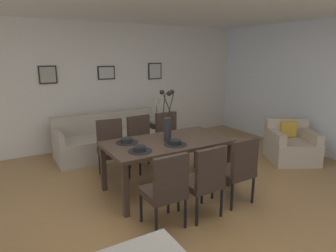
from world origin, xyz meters
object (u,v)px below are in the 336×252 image
Objects in this scene: dining_chair_near_left at (166,187)px; bowl_near_right at (127,140)px; dining_chair_mid_left at (238,168)px; armchair at (291,145)px; dining_chair_near_right at (112,145)px; side_table at (157,134)px; dining_table at (168,146)px; framed_picture_right at (155,71)px; table_lamp at (157,105)px; framed_picture_left at (48,75)px; dining_chair_far_left at (204,178)px; bowl_near_left at (140,148)px; dining_chair_far_right at (142,140)px; framed_picture_center at (106,73)px; dining_chair_mid_right at (169,136)px; bowl_far_left at (175,142)px; centerpiece_vase at (168,122)px; sofa at (110,140)px.

bowl_near_right is at bearing 90.02° from dining_chair_near_left.
bowl_near_right is at bearing 135.74° from dining_chair_mid_left.
armchair is at bearing 19.28° from dining_chair_mid_left.
dining_chair_near_right reaches higher than side_table.
dining_chair_mid_left reaches higher than bowl_near_right.
framed_picture_right is at bearing 65.59° from dining_table.
framed_picture_left is (-2.03, 0.62, 0.68)m from table_lamp.
dining_chair_far_left is 2.47× the size of framed_picture_right.
dining_chair_far_left is at bearing -53.21° from bowl_near_left.
dining_chair_far_right is at bearing 51.19° from bowl_near_right.
armchair is 3.97m from framed_picture_center.
bowl_near_right is at bearing -90.59° from dining_chair_near_right.
framed_picture_center reaches higher than bowl_near_left.
framed_picture_center is (1.16, 0.00, 0.00)m from framed_picture_left.
dining_chair_mid_right reaches higher than bowl_far_left.
centerpiece_vase is at bearing 58.64° from dining_chair_near_left.
sofa is at bearing 83.19° from dining_chair_near_left.
dining_chair_far_right is (0.55, 0.02, 0.00)m from dining_chair_near_right.
framed_picture_right reaches higher than bowl_near_left.
framed_picture_center is at bearing 144.60° from table_lamp.
dining_chair_near_left is 0.90m from bowl_far_left.
side_table is (0.85, 1.03, -0.25)m from dining_chair_far_right.
dining_chair_far_left is 1.04m from centerpiece_vase.
table_lamp is at bearing 72.66° from dining_chair_far_left.
table_lamp is at bearing 65.90° from dining_table.
dining_chair_near_right reaches higher than dining_table.
framed_picture_left is at bearing 136.47° from dining_chair_mid_right.
dining_chair_mid_right is 1.61m from bowl_near_left.
side_table is at bearing 56.84° from bowl_near_left.
bowl_near_left is 0.54m from bowl_far_left.
dining_chair_near_left and dining_chair_near_right have the same top height.
bowl_near_left is at bearing -123.16° from table_lamp.
sofa is at bearing -154.48° from framed_picture_right.
framed_picture_right is at bearing 65.59° from centerpiece_vase.
table_lamp reaches higher than side_table.
armchair is (2.04, 0.71, -0.23)m from dining_chair_mid_left.
table_lamp is at bearing -16.92° from framed_picture_left.
bowl_near_right is at bearing 158.30° from dining_table.
sofa is (0.33, 2.79, -0.23)m from dining_chair_near_left.
framed_picture_left is at bearing 114.41° from dining_table.
table_lamp is (0.87, 2.16, 0.11)m from bowl_far_left.
dining_chair_far_right is 1.85m from dining_chair_mid_left.
bowl_near_left and bowl_near_right have the same top height.
framed_picture_right reaches higher than bowl_near_right.
dining_table is 0.24m from bowl_far_left.
sofa is at bearing 95.55° from bowl_far_left.
centerpiece_vase is at bearing 89.76° from bowl_far_left.
dining_table is 1.96× the size of dining_chair_mid_right.
dining_table is 1.04m from dining_chair_mid_left.
centerpiece_vase is 1.41× the size of side_table.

